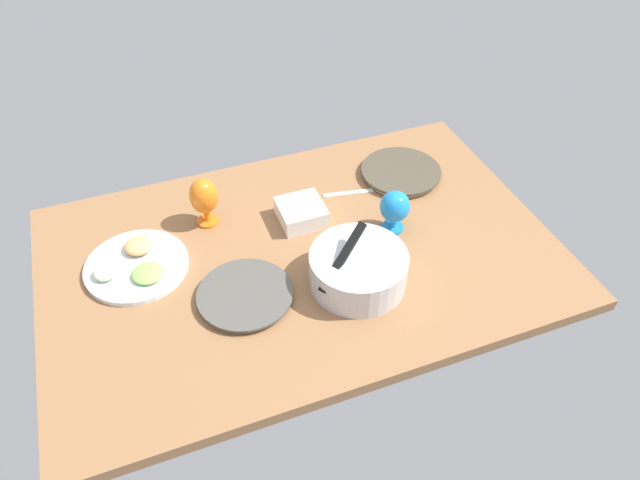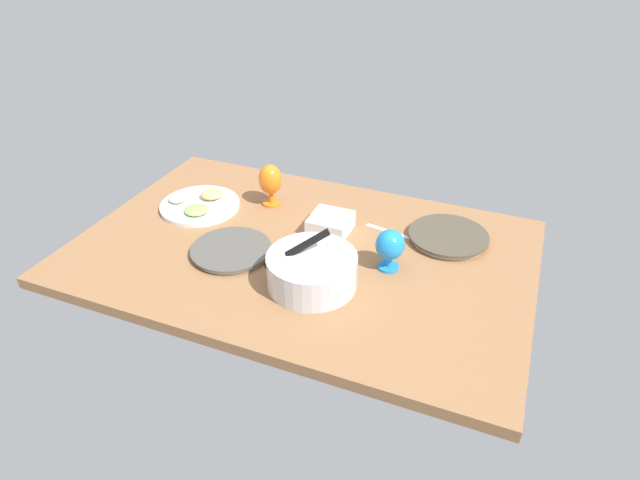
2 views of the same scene
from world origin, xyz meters
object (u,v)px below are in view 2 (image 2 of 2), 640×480
Objects in this scene: dinner_plate_left at (448,237)px; square_bowl_white at (330,223)px; hurricane_glass_orange at (270,181)px; hurricane_glass_blue at (390,246)px; mixing_bowl at (312,269)px; dinner_plate_right at (231,250)px; fruit_platter at (200,204)px.

square_bowl_white is at bearing 13.75° from dinner_plate_left.
hurricane_glass_orange is at bearing -18.62° from square_bowl_white.
square_bowl_white is at bearing -29.26° from hurricane_glass_blue.
hurricane_glass_orange is 32.02cm from square_bowl_white.
hurricane_glass_blue reaches higher than dinner_plate_left.
mixing_bowl is 1.69× the size of hurricane_glass_orange.
dinner_plate_right is at bearing 28.38° from dinner_plate_left.
dinner_plate_left is 0.92× the size of fruit_platter.
hurricane_glass_orange reaches higher than dinner_plate_left.
hurricane_glass_orange is at bearing -152.30° from fruit_platter.
fruit_platter is 82.94cm from hurricane_glass_blue.
hurricane_glass_orange is at bearing -49.95° from mixing_bowl.
dinner_plate_right is at bearing -9.73° from mixing_bowl.
mixing_bowl reaches higher than dinner_plate_left.
dinner_plate_right is 55.58cm from hurricane_glass_blue.
mixing_bowl is at bearing 130.05° from hurricane_glass_orange.
hurricane_glass_blue is (-53.70, -12.05, 7.78)cm from dinner_plate_right.
hurricane_glass_blue reaches higher than dinner_plate_right.
square_bowl_white reaches higher than dinner_plate_right.
hurricane_glass_orange reaches higher than square_bowl_white.
hurricane_glass_orange reaches higher than hurricane_glass_blue.
fruit_platter is 30.15cm from hurricane_glass_orange.
fruit_platter is 2.15× the size of hurricane_glass_blue.
hurricane_glass_blue is at bearing 58.67° from dinner_plate_left.
fruit_platter is 1.83× the size of hurricane_glass_orange.
mixing_bowl is (35.82, 43.03, 4.60)cm from dinner_plate_left.
hurricane_glass_blue is (-81.79, 11.59, 7.46)cm from fruit_platter.
hurricane_glass_orange is (2.63, -37.00, 9.40)cm from dinner_plate_right.
fruit_platter is at bearing -8.06° from hurricane_glass_blue.
fruit_platter is at bearing 8.02° from dinner_plate_left.
mixing_bowl reaches higher than square_bowl_white.
mixing_bowl is 1.98× the size of hurricane_glass_blue.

